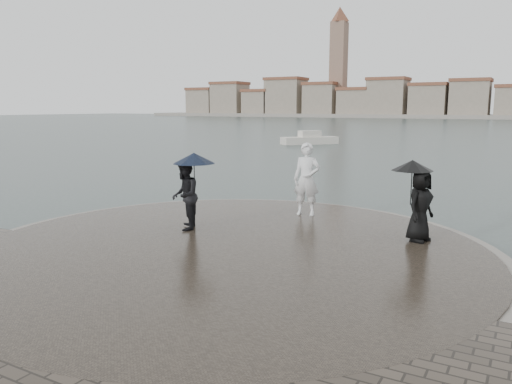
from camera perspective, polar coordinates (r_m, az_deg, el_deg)
The scene contains 7 objects.
ground at distance 9.24m, azimuth -15.05°, elevation -13.36°, with size 400.00×400.00×0.00m, color #2B3835.
kerb_ring at distance 11.78m, azimuth -3.10°, elevation -7.13°, with size 12.50×12.50×0.32m, color gray.
quay_tip at distance 11.78m, azimuth -3.10°, elevation -7.04°, with size 11.90×11.90×0.36m, color #2D261E.
statue at distance 14.92m, azimuth 5.82°, elevation 1.47°, with size 0.79×0.52×2.17m, color white.
visitor_left at distance 13.16m, azimuth -7.90°, elevation 0.60°, with size 1.33×1.22×2.04m.
visitor_right at distance 12.58m, azimuth 18.05°, elevation -0.41°, with size 1.15×1.10×1.95m.
far_skyline at distance 167.20m, azimuth 25.25°, elevation 9.50°, with size 260.00×20.00×37.00m.
Camera 1 is at (6.03, -6.03, 3.57)m, focal length 35.00 mm.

